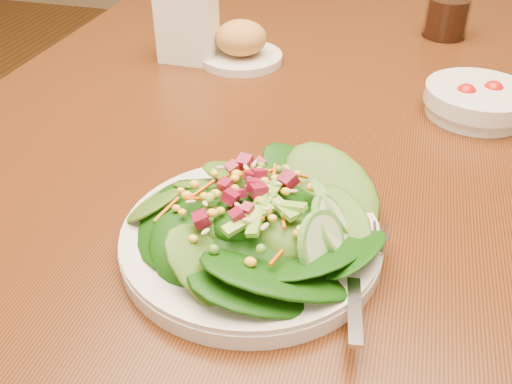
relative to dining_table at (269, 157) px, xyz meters
The scene contains 7 objects.
dining_table is the anchor object (origin of this frame).
chair_far 1.14m from the dining_table, 102.40° to the left, with size 0.41×0.42×0.89m.
salad_plate 0.37m from the dining_table, 77.66° to the right, with size 0.27×0.27×0.08m.
bread_plate 0.21m from the dining_table, 122.25° to the left, with size 0.14×0.14×0.07m.
tomato_bowl 0.33m from the dining_table, ahead, with size 0.15×0.15×0.05m.
drinking_glass 0.47m from the dining_table, 54.54° to the left, with size 0.08×0.08×0.14m.
napkin_holder 0.27m from the dining_table, 146.27° to the left, with size 0.10×0.06×0.13m.
Camera 1 is at (0.19, -0.78, 1.14)m, focal length 40.00 mm.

